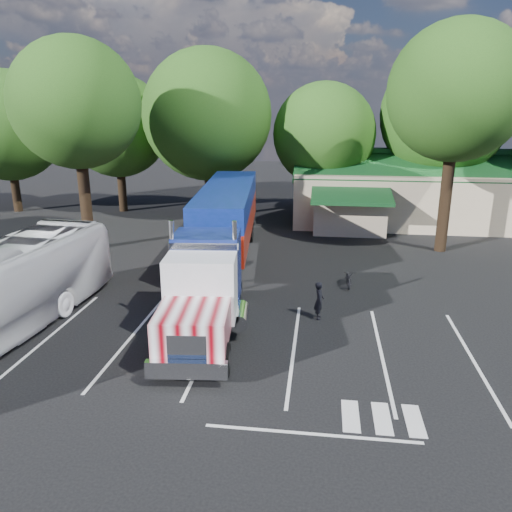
# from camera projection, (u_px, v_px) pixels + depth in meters

# --- Properties ---
(ground) EXTENTS (120.00, 120.00, 0.00)m
(ground) POSITION_uv_depth(u_px,v_px,m) (237.00, 289.00, 24.73)
(ground) COLOR black
(ground) RESTS_ON ground
(event_hall) EXTENTS (24.20, 14.12, 5.55)m
(event_hall) POSITION_uv_depth(u_px,v_px,m) (446.00, 192.00, 39.26)
(event_hall) COLOR #C8B494
(event_hall) RESTS_ON ground
(tree_row_a) EXTENTS (9.00, 9.00, 11.68)m
(tree_row_a) POSITION_uv_depth(u_px,v_px,m) (7.00, 126.00, 41.12)
(tree_row_a) COLOR black
(tree_row_a) RESTS_ON ground
(tree_row_b) EXTENTS (8.40, 8.40, 11.35)m
(tree_row_b) POSITION_uv_depth(u_px,v_px,m) (117.00, 126.00, 41.22)
(tree_row_b) COLOR black
(tree_row_b) RESTS_ON ground
(tree_row_c) EXTENTS (10.00, 10.00, 13.05)m
(tree_row_c) POSITION_uv_depth(u_px,v_px,m) (207.00, 115.00, 38.43)
(tree_row_c) COLOR black
(tree_row_c) RESTS_ON ground
(tree_row_d) EXTENTS (8.00, 8.00, 10.60)m
(tree_row_d) POSITION_uv_depth(u_px,v_px,m) (324.00, 135.00, 38.94)
(tree_row_d) COLOR black
(tree_row_d) RESTS_ON ground
(tree_row_e) EXTENTS (9.60, 9.60, 12.90)m
(tree_row_e) POSITION_uv_depth(u_px,v_px,m) (444.00, 115.00, 37.84)
(tree_row_e) COLOR black
(tree_row_e) RESTS_ON ground
(tree_near_left) EXTENTS (7.60, 7.60, 12.65)m
(tree_near_left) POSITION_uv_depth(u_px,v_px,m) (76.00, 104.00, 29.22)
(tree_near_left) COLOR black
(tree_near_left) RESTS_ON ground
(tree_near_right) EXTENTS (8.00, 8.00, 13.50)m
(tree_near_right) POSITION_uv_depth(u_px,v_px,m) (457.00, 92.00, 28.62)
(tree_near_right) COLOR black
(tree_near_right) RESTS_ON ground
(semi_truck) EXTENTS (4.82, 21.73, 4.52)m
(semi_truck) POSITION_uv_depth(u_px,v_px,m) (223.00, 227.00, 26.48)
(semi_truck) COLOR black
(semi_truck) RESTS_ON ground
(woman) EXTENTS (0.42, 0.62, 1.65)m
(woman) POSITION_uv_depth(u_px,v_px,m) (319.00, 300.00, 21.07)
(woman) COLOR black
(woman) RESTS_ON ground
(bicycle) EXTENTS (0.64, 1.70, 0.88)m
(bicycle) POSITION_uv_depth(u_px,v_px,m) (348.00, 278.00, 25.01)
(bicycle) COLOR black
(bicycle) RESTS_ON ground
(silver_sedan) EXTENTS (4.05, 2.18, 1.27)m
(silver_sedan) POSITION_uv_depth(u_px,v_px,m) (431.00, 222.00, 36.31)
(silver_sedan) COLOR #989B9F
(silver_sedan) RESTS_ON ground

